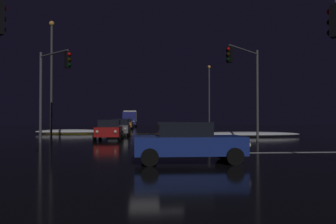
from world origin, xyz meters
TOP-DOWN VIEW (x-y plane):
  - ground at (0.00, 0.00)m, footprint 120.00×120.00m
  - stop_line_north at (0.00, 7.42)m, footprint 0.35×12.64m
  - centre_line_ns at (0.00, 19.02)m, footprint 22.00×0.15m
  - crosswalk_bar_east at (7.52, 0.00)m, footprint 12.64×0.40m
  - snow_bank_left_curb at (-8.22, 19.50)m, footprint 7.43×1.50m
  - snow_bank_right_curb at (8.22, 13.10)m, footprint 10.86×1.50m
  - sedan_red at (-3.26, 10.16)m, footprint 2.02×4.33m
  - sedan_gray at (-2.89, 16.17)m, footprint 2.02×4.33m
  - sedan_black at (-3.20, 22.70)m, footprint 2.02×4.33m
  - sedan_white at (-3.43, 28.44)m, footprint 2.02×4.33m
  - sedan_orange at (-3.24, 34.52)m, footprint 2.02×4.33m
  - sedan_green at (-3.33, 40.04)m, footprint 2.02×4.33m
  - box_truck at (-3.18, 47.71)m, footprint 2.68×8.28m
  - sedan_blue_crossing at (1.15, -3.16)m, footprint 4.33×2.02m
  - traffic_signal_nw at (-6.80, 6.80)m, footprint 2.73×2.73m
  - traffic_signal_ne at (6.65, 6.65)m, footprint 3.17×3.17m
  - streetlamp_right_far at (8.52, 29.02)m, footprint 0.44×0.44m
  - streetlamp_left_near at (-8.52, 13.02)m, footprint 0.44×0.44m

SIDE VIEW (x-z plane):
  - ground at x=0.00m, z-range -0.10..0.00m
  - stop_line_north at x=0.00m, z-range 0.00..0.01m
  - centre_line_ns at x=0.00m, z-range 0.00..0.01m
  - crosswalk_bar_east at x=7.52m, z-range 0.00..0.01m
  - snow_bank_right_curb at x=8.22m, z-range 0.00..0.46m
  - snow_bank_left_curb at x=-8.22m, z-range 0.00..0.50m
  - sedan_red at x=-3.26m, z-range 0.02..1.59m
  - sedan_gray at x=-2.89m, z-range 0.02..1.59m
  - sedan_black at x=-3.20m, z-range 0.02..1.59m
  - sedan_white at x=-3.43m, z-range 0.02..1.59m
  - sedan_orange at x=-3.24m, z-range 0.02..1.59m
  - sedan_green at x=-3.33m, z-range 0.02..1.59m
  - sedan_blue_crossing at x=1.15m, z-range 0.02..1.59m
  - box_truck at x=-3.18m, z-range 0.17..3.25m
  - traffic_signal_nw at x=-6.80m, z-range 1.16..7.51m
  - traffic_signal_ne at x=6.65m, z-range 1.26..8.00m
  - streetlamp_right_far at x=8.52m, z-range 0.69..9.71m
  - streetlamp_left_near at x=-8.52m, z-range 0.71..10.81m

